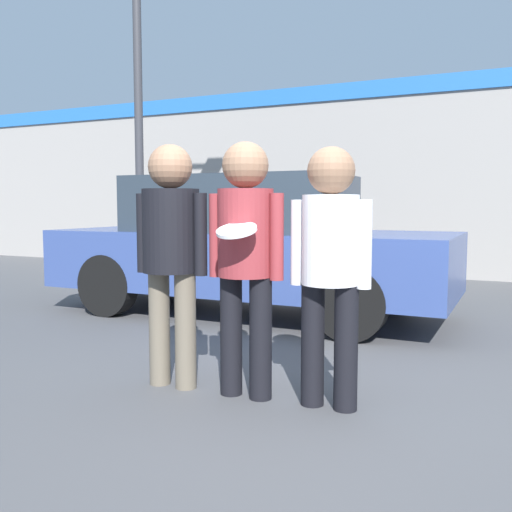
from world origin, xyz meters
TOP-DOWN VIEW (x-y plane):
  - ground_plane at (0.00, 0.00)m, footprint 56.00×56.00m
  - storefront_building at (0.00, 7.00)m, footprint 24.00×0.22m
  - person_left at (-0.76, -0.12)m, footprint 0.57×0.40m
  - person_middle_with_frisbee at (-0.19, -0.10)m, footprint 0.54×0.57m
  - person_right at (0.38, -0.06)m, footprint 0.52×0.35m
  - parked_car_near at (-1.46, 2.52)m, footprint 4.67×1.79m
  - street_lamp at (-3.28, 3.28)m, footprint 1.46×0.35m

SIDE VIEW (x-z plane):
  - ground_plane at x=0.00m, z-range 0.00..0.00m
  - parked_car_near at x=-1.46m, z-range 0.00..1.63m
  - person_right at x=0.38m, z-range 0.15..1.80m
  - person_middle_with_frisbee at x=-0.19m, z-range 0.17..1.87m
  - person_left at x=-0.76m, z-range 0.18..1.89m
  - storefront_building at x=0.00m, z-range 0.03..3.55m
  - street_lamp at x=-3.28m, z-range 0.68..6.37m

